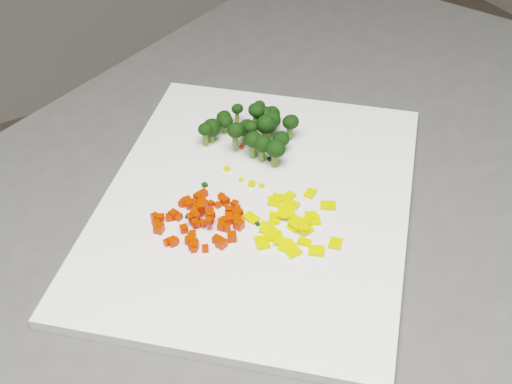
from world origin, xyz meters
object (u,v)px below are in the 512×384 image
cutting_board (256,203)px  carrot_pile (198,211)px  pepper_pile (293,220)px  broccoli_pile (247,125)px

cutting_board → carrot_pile: size_ratio=4.50×
cutting_board → pepper_pile: 0.06m
cutting_board → broccoli_pile: size_ratio=3.75×
carrot_pile → broccoli_pile: size_ratio=0.83×
carrot_pile → broccoli_pile: (0.11, 0.09, 0.01)m
broccoli_pile → carrot_pile: bearing=-141.0°
pepper_pile → cutting_board: bearing=101.4°
pepper_pile → carrot_pile: bearing=144.5°
cutting_board → carrot_pile: (-0.07, 0.00, 0.02)m
cutting_board → carrot_pile: 0.07m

